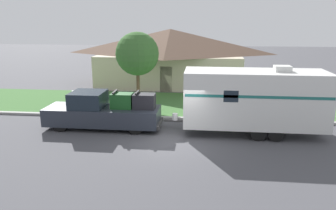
% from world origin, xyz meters
% --- Properties ---
extents(ground_plane, '(120.00, 120.00, 0.00)m').
position_xyz_m(ground_plane, '(0.00, 0.00, 0.00)').
color(ground_plane, '#47474C').
extents(curb_strip, '(80.00, 0.30, 0.14)m').
position_xyz_m(curb_strip, '(0.00, 3.75, 0.07)').
color(curb_strip, '#999993').
rests_on(curb_strip, ground_plane).
extents(lawn_strip, '(80.00, 7.00, 0.03)m').
position_xyz_m(lawn_strip, '(0.00, 7.40, 0.01)').
color(lawn_strip, '#3D6B33').
rests_on(lawn_strip, ground_plane).
extents(house_across_street, '(13.37, 7.43, 4.97)m').
position_xyz_m(house_across_street, '(-1.86, 14.68, 2.58)').
color(house_across_street, beige).
rests_on(house_across_street, ground_plane).
extents(pickup_truck, '(6.30, 1.95, 2.09)m').
position_xyz_m(pickup_truck, '(-4.21, 1.76, 0.92)').
color(pickup_truck, black).
rests_on(pickup_truck, ground_plane).
extents(travel_trailer, '(8.24, 2.50, 3.57)m').
position_xyz_m(travel_trailer, '(3.79, 1.76, 1.88)').
color(travel_trailer, black).
rests_on(travel_trailer, ground_plane).
extents(mailbox, '(0.48, 0.20, 1.41)m').
position_xyz_m(mailbox, '(-6.86, 4.62, 1.08)').
color(mailbox, brown).
rests_on(mailbox, ground_plane).
extents(tree_in_yard, '(2.89, 2.89, 5.02)m').
position_xyz_m(tree_in_yard, '(-3.24, 6.63, 3.57)').
color(tree_in_yard, brown).
rests_on(tree_in_yard, ground_plane).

